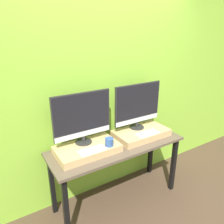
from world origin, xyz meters
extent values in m
plane|color=#4C3828|center=(0.00, 0.00, 0.00)|extent=(12.00, 12.00, 0.00)
cube|color=#8CC638|center=(0.00, 0.63, 1.30)|extent=(8.00, 0.04, 2.60)
cube|color=brown|center=(0.00, 0.28, 0.77)|extent=(1.58, 0.56, 0.03)
cube|color=black|center=(-0.73, 0.06, 0.38)|extent=(0.05, 0.05, 0.75)
cube|color=black|center=(0.73, 0.06, 0.38)|extent=(0.05, 0.05, 0.75)
cube|color=black|center=(-0.73, 0.50, 0.38)|extent=(0.05, 0.05, 0.75)
cube|color=black|center=(0.73, 0.50, 0.38)|extent=(0.05, 0.05, 0.75)
cube|color=tan|center=(-0.37, 0.30, 0.82)|extent=(0.66, 0.38, 0.08)
cylinder|color=#282828|center=(-0.37, 0.39, 0.87)|extent=(0.18, 0.18, 0.01)
cylinder|color=#282828|center=(-0.37, 0.39, 0.91)|extent=(0.04, 0.04, 0.07)
cube|color=#282828|center=(-0.37, 0.39, 1.19)|extent=(0.64, 0.02, 0.48)
cube|color=black|center=(-0.37, 0.38, 1.22)|extent=(0.62, 0.00, 0.40)
cube|color=silver|center=(-0.37, 0.38, 0.97)|extent=(0.64, 0.00, 0.06)
cube|color=silver|center=(-0.37, 0.18, 0.87)|extent=(0.28, 0.12, 0.01)
cube|color=#B2B2B7|center=(-0.37, 0.18, 0.88)|extent=(0.27, 0.11, 0.00)
cylinder|color=#335693|center=(-0.16, 0.18, 0.91)|extent=(0.09, 0.09, 0.09)
cube|color=tan|center=(0.37, 0.30, 0.82)|extent=(0.66, 0.38, 0.08)
cylinder|color=#282828|center=(0.37, 0.39, 0.87)|extent=(0.18, 0.18, 0.01)
cylinder|color=#282828|center=(0.37, 0.39, 0.91)|extent=(0.04, 0.04, 0.07)
cube|color=#282828|center=(0.37, 0.39, 1.19)|extent=(0.64, 0.02, 0.48)
cube|color=black|center=(0.37, 0.38, 1.22)|extent=(0.62, 0.00, 0.40)
cube|color=silver|center=(0.37, 0.38, 0.97)|extent=(0.64, 0.00, 0.06)
cube|color=silver|center=(0.37, 0.18, 0.87)|extent=(0.28, 0.12, 0.01)
cube|color=#B2B2B7|center=(0.37, 0.18, 0.88)|extent=(0.27, 0.11, 0.00)
camera|label=1|loc=(-1.21, -1.56, 2.02)|focal=35.00mm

